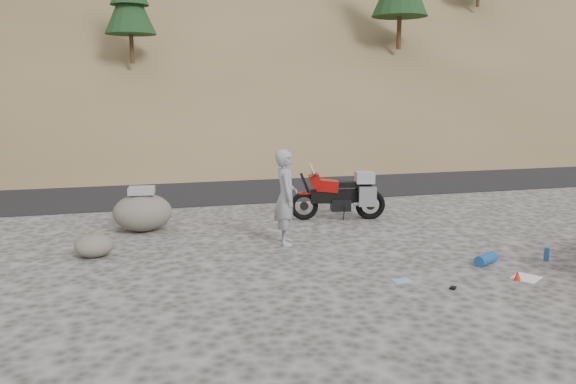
# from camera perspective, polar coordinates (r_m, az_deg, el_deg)

# --- Properties ---
(ground) EXTENTS (140.00, 140.00, 0.00)m
(ground) POSITION_cam_1_polar(r_m,az_deg,el_deg) (10.87, 6.96, -6.61)
(ground) COLOR #3C3A37
(ground) RESTS_ON ground
(road) EXTENTS (120.00, 7.00, 0.05)m
(road) POSITION_cam_1_polar(r_m,az_deg,el_deg) (19.30, -3.04, 0.90)
(road) COLOR black
(road) RESTS_ON ground
(motorcycle) EXTENTS (2.36, 0.94, 1.41)m
(motorcycle) POSITION_cam_1_polar(r_m,az_deg,el_deg) (13.84, 5.55, -0.34)
(motorcycle) COLOR black
(motorcycle) RESTS_ON ground
(man) EXTENTS (0.58, 0.79, 1.97)m
(man) POSITION_cam_1_polar(r_m,az_deg,el_deg) (11.73, -0.23, -5.26)
(man) COLOR gray
(man) RESTS_ON ground
(boulder) EXTENTS (1.59, 1.47, 1.03)m
(boulder) POSITION_cam_1_polar(r_m,az_deg,el_deg) (13.10, -14.56, -1.92)
(boulder) COLOR #5D564F
(boulder) RESTS_ON ground
(small_rock) EXTENTS (0.90, 0.86, 0.44)m
(small_rock) POSITION_cam_1_polar(r_m,az_deg,el_deg) (11.40, -19.09, -5.17)
(small_rock) COLOR #5D564F
(small_rock) RESTS_ON ground
(gear_white_cloth) EXTENTS (0.59, 0.58, 0.01)m
(gear_white_cloth) POSITION_cam_1_polar(r_m,az_deg,el_deg) (10.45, 23.05, -8.03)
(gear_white_cloth) COLOR white
(gear_white_cloth) RESTS_ON ground
(gear_blue_mat) EXTENTS (0.55, 0.42, 0.20)m
(gear_blue_mat) POSITION_cam_1_polar(r_m,az_deg,el_deg) (10.96, 19.48, -6.44)
(gear_blue_mat) COLOR #184991
(gear_blue_mat) RESTS_ON ground
(gear_bottle) EXTENTS (0.12, 0.12, 0.25)m
(gear_bottle) POSITION_cam_1_polar(r_m,az_deg,el_deg) (11.60, 24.78, -5.77)
(gear_bottle) COLOR #184991
(gear_bottle) RESTS_ON ground
(gear_funnel) EXTENTS (0.14, 0.14, 0.16)m
(gear_funnel) POSITION_cam_1_polar(r_m,az_deg,el_deg) (10.26, 22.29, -7.88)
(gear_funnel) COLOR red
(gear_funnel) RESTS_ON ground
(gear_glove_b) EXTENTS (0.13, 0.13, 0.04)m
(gear_glove_b) POSITION_cam_1_polar(r_m,az_deg,el_deg) (9.52, 16.42, -9.33)
(gear_glove_b) COLOR black
(gear_glove_b) RESTS_ON ground
(gear_blue_cloth) EXTENTS (0.32, 0.24, 0.01)m
(gear_blue_cloth) POSITION_cam_1_polar(r_m,az_deg,el_deg) (9.69, 11.51, -8.83)
(gear_blue_cloth) COLOR #7B9ABE
(gear_blue_cloth) RESTS_ON ground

